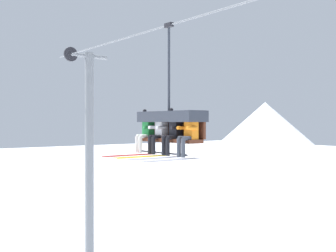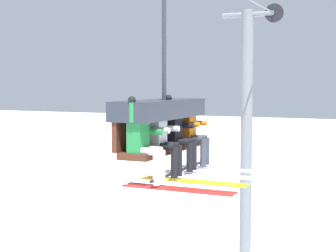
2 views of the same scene
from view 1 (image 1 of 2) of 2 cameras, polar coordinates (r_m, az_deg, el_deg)
The scene contains 8 objects.
mountain_peak_west at distance 68.49m, azimuth 13.03°, elevation -0.92°, with size 21.90×21.90×9.77m.
lift_tower_near at distance 17.36m, azimuth -10.65°, elevation -4.92°, with size 0.36×1.88×9.52m.
lift_cable at distance 11.29m, azimuth 2.66°, elevation 14.19°, with size 16.06×0.05×0.05m.
chairlift_chair at distance 11.63m, azimuth 0.41°, elevation 0.70°, with size 2.33×0.74×3.58m.
skier_green at distance 12.27m, azimuth -3.15°, elevation -0.70°, with size 0.48×1.70×1.34m.
skier_white at distance 11.75m, azimuth -1.40°, elevation -0.86°, with size 0.46×1.70×1.23m.
skier_black at distance 11.25m, azimuth 0.55°, elevation -0.81°, with size 0.48×1.70×1.34m.
skier_orange at distance 10.75m, azimuth 2.64°, elevation -0.98°, with size 0.46×1.70×1.23m.
Camera 1 is at (8.52, -7.94, 6.57)m, focal length 45.00 mm.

